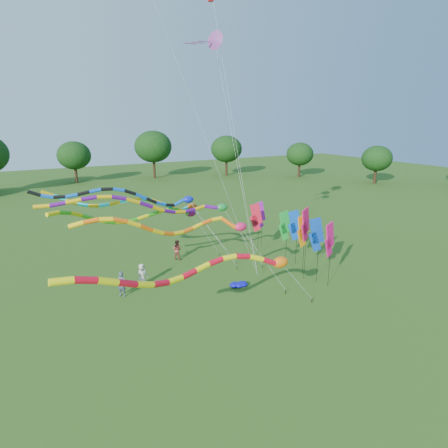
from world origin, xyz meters
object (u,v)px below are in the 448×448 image
tube_kite_orange (188,226)px  person_a (142,275)px  person_c (177,250)px  blue_nylon_heap (241,285)px  tube_kite_red (216,268)px  person_b (122,284)px

tube_kite_orange → person_a: (-0.99, 6.13, -4.96)m
person_c → blue_nylon_heap: bearing=150.7°
tube_kite_red → person_a: bearing=90.5°
person_a → tube_kite_orange: bearing=-103.7°
tube_kite_red → tube_kite_orange: size_ratio=1.15×
blue_nylon_heap → person_b: person_b is taller
tube_kite_red → person_c: tube_kite_red is taller
person_b → tube_kite_orange: bearing=-16.1°
tube_kite_orange → person_c: size_ratio=7.62×
blue_nylon_heap → person_c: (-1.76, 7.34, 0.65)m
person_a → person_c: size_ratio=0.95×
person_a → person_b: size_ratio=0.91×
tube_kite_red → person_c: 13.10m
tube_kite_red → tube_kite_orange: (-0.32, 2.66, 1.55)m
tube_kite_orange → person_c: 11.29m
tube_kite_orange → person_b: (-2.70, 5.06, -4.88)m
blue_nylon_heap → person_b: bearing=160.3°
blue_nylon_heap → person_a: (-5.82, 3.77, 0.60)m
tube_kite_red → tube_kite_orange: tube_kite_orange is taller
tube_kite_orange → blue_nylon_heap: (4.83, 2.36, -5.56)m
tube_kite_orange → person_a: bearing=98.4°
tube_kite_orange → person_c: tube_kite_orange is taller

